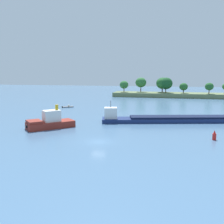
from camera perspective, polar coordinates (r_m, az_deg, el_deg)
ground_plane at (r=46.48m, az=-3.14°, el=-6.79°), size 400.00×400.00×0.00m
treeline_island at (r=136.77m, az=13.36°, el=4.80°), size 66.52×13.19×10.30m
cargo_barge at (r=66.72m, az=13.75°, el=-1.50°), size 38.79×14.41×5.61m
tugboat at (r=59.32m, az=-14.03°, el=-2.24°), size 10.54×10.52×5.30m
fishing_skiff at (r=93.91m, az=-10.06°, el=1.19°), size 4.08×3.41×0.88m
channel_buoy_red at (r=51.23m, az=22.37°, el=-5.04°), size 0.70×0.70×1.90m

